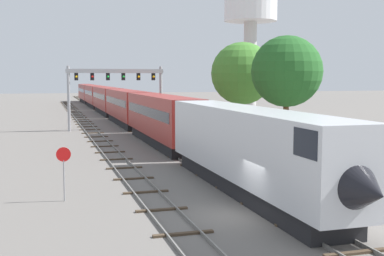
{
  "coord_description": "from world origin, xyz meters",
  "views": [
    {
      "loc": [
        -8.9,
        -21.61,
        6.5
      ],
      "look_at": [
        1.0,
        12.0,
        3.0
      ],
      "focal_mm": 47.08,
      "sensor_mm": 36.0,
      "label": 1
    }
  ],
  "objects": [
    {
      "name": "stop_sign",
      "position": [
        -8.0,
        5.33,
        1.87
      ],
      "size": [
        0.76,
        0.08,
        2.88
      ],
      "color": "gray",
      "rests_on": "ground"
    },
    {
      "name": "track_near",
      "position": [
        -3.5,
        40.0,
        0.07
      ],
      "size": [
        2.6,
        160.0,
        0.16
      ],
      "color": "slate",
      "rests_on": "ground"
    },
    {
      "name": "water_tower",
      "position": [
        31.49,
        73.76,
        19.26
      ],
      "size": [
        10.79,
        10.79,
        24.14
      ],
      "color": "beige",
      "rests_on": "ground"
    },
    {
      "name": "signal_gantry",
      "position": [
        -0.25,
        41.4,
        5.87
      ],
      "size": [
        12.1,
        0.49,
        7.94
      ],
      "color": "#999BA0",
      "rests_on": "ground"
    },
    {
      "name": "trackside_tree_left",
      "position": [
        14.08,
        23.44,
        7.12
      ],
      "size": [
        7.03,
        7.03,
        10.65
      ],
      "color": "brown",
      "rests_on": "ground"
    },
    {
      "name": "trackside_tree_mid",
      "position": [
        14.48,
        35.99,
        7.03
      ],
      "size": [
        7.65,
        7.65,
        10.87
      ],
      "color": "brown",
      "rests_on": "ground"
    },
    {
      "name": "track_main",
      "position": [
        2.0,
        60.0,
        0.07
      ],
      "size": [
        2.6,
        200.0,
        0.16
      ],
      "color": "slate",
      "rests_on": "ground"
    },
    {
      "name": "passenger_train",
      "position": [
        2.0,
        59.42,
        2.61
      ],
      "size": [
        3.04,
        131.27,
        4.8
      ],
      "color": "silver",
      "rests_on": "ground"
    },
    {
      "name": "ground_plane",
      "position": [
        0.0,
        0.0,
        0.0
      ],
      "size": [
        400.0,
        400.0,
        0.0
      ],
      "primitive_type": "plane",
      "color": "slate"
    }
  ]
}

